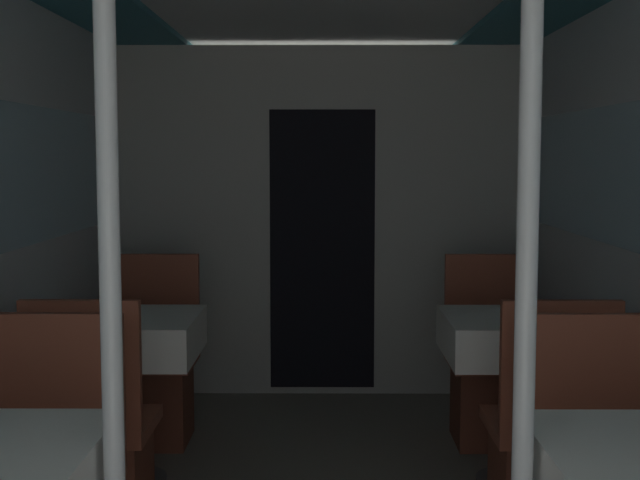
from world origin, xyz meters
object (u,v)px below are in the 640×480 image
at_px(dining_table_left_1, 127,343).
at_px(support_pole_right_0, 526,322).
at_px(chair_left_far_1, 153,386).
at_px(chair_right_near_1, 546,463).
at_px(dining_table_right_1, 516,343).
at_px(chair_right_far_1, 491,386).
at_px(support_pole_left_0, 111,322).
at_px(chair_left_near_1, 96,462).

relative_size(dining_table_left_1, support_pole_right_0, 0.35).
distance_m(chair_left_far_1, chair_right_near_1, 2.09).
bearing_deg(chair_right_near_1, chair_left_far_1, 146.56).
distance_m(support_pole_right_0, chair_right_near_1, 1.47).
height_order(dining_table_right_1, chair_right_far_1, chair_right_far_1).
xyz_separation_m(dining_table_right_1, chair_right_far_1, (0.00, 0.58, -0.35)).
bearing_deg(dining_table_right_1, support_pole_left_0, -127.87).
height_order(chair_left_near_1, chair_right_far_1, same).
relative_size(support_pole_left_0, chair_right_near_1, 2.24).
bearing_deg(support_pole_left_0, chair_right_near_1, 40.98).
bearing_deg(dining_table_left_1, support_pole_right_0, -52.13).
bearing_deg(support_pole_right_0, support_pole_left_0, 180.00).
distance_m(chair_left_far_1, chair_right_far_1, 1.74).
relative_size(chair_left_far_1, support_pole_right_0, 0.45).
relative_size(dining_table_left_1, chair_left_near_1, 0.79).
bearing_deg(chair_left_near_1, support_pole_right_0, -40.98).
bearing_deg(support_pole_right_0, chair_right_far_1, 81.18).
bearing_deg(support_pole_left_0, dining_table_left_1, 101.61).
xyz_separation_m(support_pole_right_0, chair_right_far_1, (0.36, 2.35, -0.78)).
bearing_deg(chair_left_far_1, chair_left_near_1, 90.00).
bearing_deg(chair_right_near_1, chair_right_far_1, 90.00).
distance_m(chair_left_near_1, support_pole_right_0, 1.99).
height_order(dining_table_left_1, support_pole_right_0, support_pole_right_0).
distance_m(chair_left_far_1, support_pole_right_0, 2.83).
xyz_separation_m(dining_table_left_1, chair_left_far_1, (0.00, 0.58, -0.35)).
relative_size(support_pole_right_0, chair_right_far_1, 2.24).
relative_size(chair_left_near_1, chair_right_near_1, 1.00).
bearing_deg(dining_table_left_1, chair_left_far_1, 90.00).
bearing_deg(chair_left_far_1, dining_table_left_1, 90.00).
relative_size(chair_left_far_1, chair_right_near_1, 1.00).
height_order(chair_left_near_1, dining_table_right_1, chair_left_near_1).
height_order(support_pole_right_0, chair_right_far_1, support_pole_right_0).
xyz_separation_m(support_pole_left_0, chair_right_far_1, (1.38, 2.35, -0.78)).
relative_size(chair_left_near_1, support_pole_right_0, 0.45).
distance_m(dining_table_left_1, chair_right_far_1, 1.87).
height_order(dining_table_left_1, chair_left_far_1, chair_left_far_1).
bearing_deg(support_pole_left_0, chair_left_far_1, 98.82).
distance_m(dining_table_left_1, dining_table_right_1, 1.74).
bearing_deg(support_pole_left_0, dining_table_right_1, 52.13).
xyz_separation_m(support_pole_left_0, dining_table_left_1, (-0.36, 1.77, -0.43)).
distance_m(chair_left_far_1, dining_table_right_1, 1.87).
relative_size(support_pole_right_0, chair_right_near_1, 2.24).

